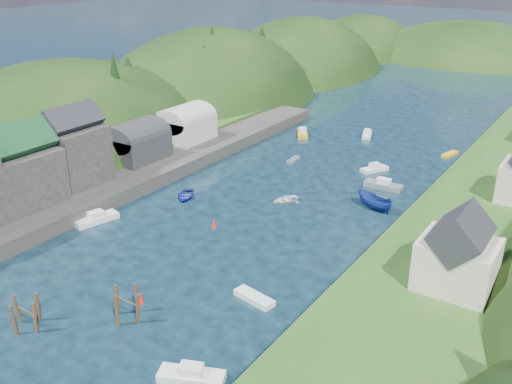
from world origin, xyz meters
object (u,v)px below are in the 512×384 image
Objects in this scene: channel_buoy_near at (141,299)px; channel_buoy_far at (214,224)px; piling_cluster_near at (26,316)px; piling_cluster_far at (127,306)px.

channel_buoy_near is 1.00× the size of channel_buoy_far.
channel_buoy_near is at bearing -76.36° from channel_buoy_far.
channel_buoy_near is at bearing 55.70° from piling_cluster_near.
piling_cluster_near is 3.34× the size of channel_buoy_near.
channel_buoy_far is at bearing 103.64° from channel_buoy_near.
channel_buoy_far is (1.70, 26.35, -0.79)m from piling_cluster_near.
piling_cluster_far is at bearing 42.71° from piling_cluster_near.
piling_cluster_near is 9.19m from piling_cluster_far.
channel_buoy_near is (5.97, 8.75, -0.79)m from piling_cluster_near.
piling_cluster_far reaches higher than piling_cluster_near.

